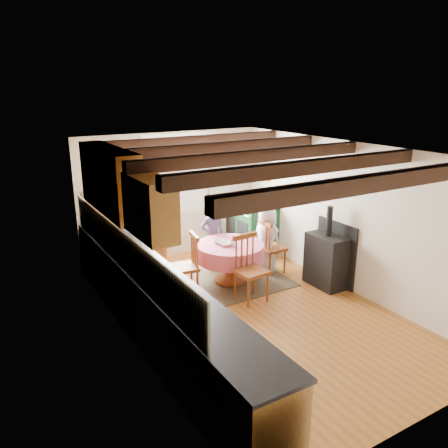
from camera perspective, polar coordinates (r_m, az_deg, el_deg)
floor at (r=6.83m, az=3.49°, el=-10.98°), size 3.60×5.50×0.00m
ceiling at (r=6.08m, az=3.91°, el=9.38°), size 3.60×5.50×0.00m
wall_back at (r=8.68m, az=-6.61°, el=3.58°), size 3.60×0.00×2.40m
wall_front at (r=4.55m, az=23.95°, el=-10.80°), size 3.60×0.00×2.40m
wall_left at (r=5.60m, az=-11.77°, el=-4.37°), size 0.00×5.50×2.40m
wall_right at (r=7.48m, az=15.16°, el=0.89°), size 0.00×5.50×2.40m
beam_a at (r=4.62m, az=18.12°, el=4.95°), size 3.60×0.16×0.16m
beam_b at (r=5.31m, az=10.04°, el=7.04°), size 3.60×0.16×0.16m
beam_c at (r=6.10m, az=3.89°, el=8.54°), size 3.60×0.16×0.16m
beam_d at (r=6.93m, az=-0.86°, el=9.62°), size 3.60×0.16×0.16m
beam_e at (r=7.81m, az=-4.58°, el=10.42°), size 3.60×0.16×0.16m
splash_left at (r=5.87m, az=-12.56°, el=-3.39°), size 0.02×4.50×0.55m
splash_back at (r=8.31m, az=-12.84°, el=2.66°), size 1.40×0.02×0.55m
base_cabinet_left at (r=6.00m, az=-8.58°, el=-10.63°), size 0.60×5.30×0.88m
base_cabinet_back at (r=8.26m, az=-12.21°, el=-2.90°), size 1.30×0.60×0.88m
worktop_left at (r=5.81m, az=-8.60°, el=-6.57°), size 0.64×5.30×0.04m
worktop_back at (r=8.10m, az=-12.37°, el=0.11°), size 1.30×0.64×0.04m
wall_cabinet_glass at (r=6.54m, az=-14.27°, el=5.44°), size 0.34×1.80×0.90m
wall_cabinet_solid at (r=5.17m, az=-9.35°, el=2.13°), size 0.34×0.90×0.70m
window_frame at (r=8.62m, az=-6.05°, el=6.23°), size 1.34×0.03×1.54m
window_pane at (r=8.62m, az=-6.06°, el=6.24°), size 1.20×0.01×1.40m
curtain_left at (r=8.34m, az=-11.00°, el=2.12°), size 0.35×0.10×2.10m
curtain_right at (r=9.03m, az=-0.82°, el=3.59°), size 0.35×0.10×2.10m
curtain_rod at (r=8.45m, az=-5.93°, el=10.14°), size 2.00×0.03×0.03m
wall_picture at (r=9.06m, az=4.82°, el=7.44°), size 0.04×0.50×0.60m
wall_plate at (r=9.02m, az=-0.50°, el=7.46°), size 0.30×0.02×0.30m
rug at (r=7.77m, az=0.77°, el=-7.27°), size 1.91×1.48×0.01m
dining_table at (r=7.64m, az=0.78°, el=-4.97°), size 1.14×1.14×0.69m
chair_near at (r=6.94m, az=3.50°, el=-5.71°), size 0.48×0.50×1.05m
chair_left at (r=7.18m, az=-5.05°, el=-5.17°), size 0.52×0.50×1.00m
chair_right at (r=8.06m, az=6.13°, el=-2.78°), size 0.45×0.43×0.97m
aga_range at (r=9.11m, az=3.37°, el=-0.30°), size 0.69×1.06×0.98m
cast_iron_stove at (r=7.58m, az=12.92°, el=-2.82°), size 0.41×0.68×1.37m
child_far at (r=8.12m, az=-1.44°, el=-1.55°), size 0.50×0.38×1.23m
child_right at (r=8.04m, az=5.39°, el=-1.90°), size 0.54×0.68×1.21m
bowl_a at (r=7.44m, az=0.17°, el=-2.52°), size 0.22×0.22×0.05m
bowl_b at (r=7.56m, az=-0.70°, el=-2.20°), size 0.22×0.22×0.05m
cup at (r=7.41m, az=1.06°, el=-2.49°), size 0.12×0.12×0.08m
canister_tall at (r=8.06m, az=-13.83°, el=0.93°), size 0.14×0.14×0.23m
canister_wide at (r=8.17m, az=-12.96°, el=1.17°), size 0.20×0.20×0.22m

